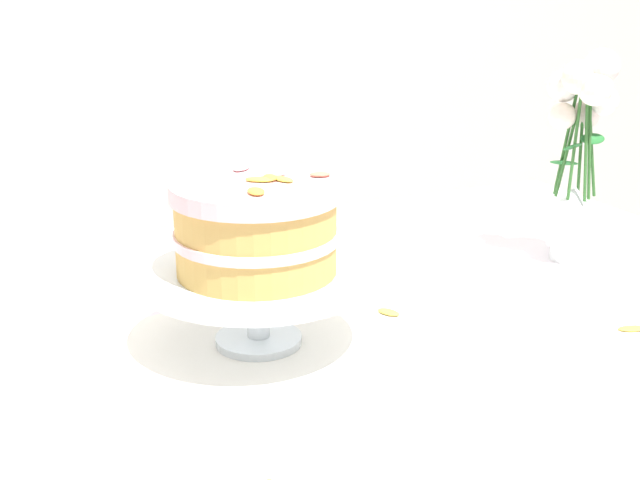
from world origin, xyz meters
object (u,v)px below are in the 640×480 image
object	(u,v)px
layer_cake	(256,226)
flower_vase	(579,149)
dining_table	(366,379)
cake_stand	(257,284)

from	to	relation	value
layer_cake	flower_vase	world-z (taller)	flower_vase
dining_table	flower_vase	distance (m)	0.50
dining_table	cake_stand	xyz separation A→B (m)	(-0.16, -0.01, 0.17)
dining_table	layer_cake	world-z (taller)	layer_cake
flower_vase	layer_cake	bearing A→B (deg)	-170.80
cake_stand	layer_cake	xyz separation A→B (m)	(0.00, 0.00, 0.08)
dining_table	layer_cake	xyz separation A→B (m)	(-0.16, -0.01, 0.25)
dining_table	flower_vase	world-z (taller)	flower_vase
cake_stand	flower_vase	size ratio (longest dim) A/B	0.85
dining_table	cake_stand	distance (m)	0.24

